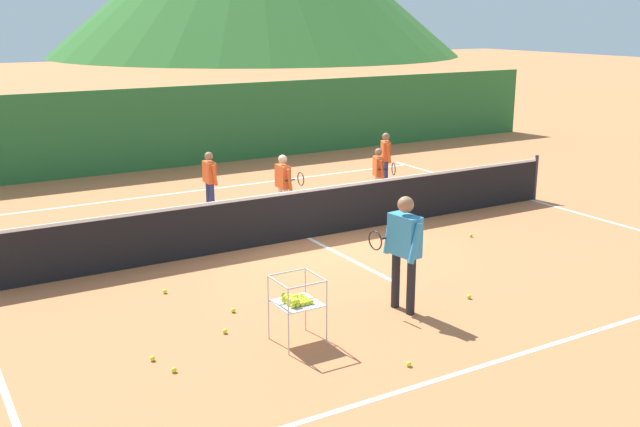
{
  "coord_description": "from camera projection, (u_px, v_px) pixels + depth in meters",
  "views": [
    {
      "loc": [
        -6.75,
        -11.88,
        4.18
      ],
      "look_at": [
        -0.58,
        -1.43,
        0.9
      ],
      "focal_mm": 41.53,
      "sensor_mm": 36.0,
      "label": 1
    }
  ],
  "objects": [
    {
      "name": "tennis_ball_0",
      "position": [
        233.0,
        310.0,
        10.71
      ],
      "size": [
        0.07,
        0.07,
        0.07
      ],
      "primitive_type": "sphere",
      "color": "yellow",
      "rests_on": "ground"
    },
    {
      "name": "windscreen_fence",
      "position": [
        168.0,
        128.0,
        20.54
      ],
      "size": [
        26.31,
        0.08,
        2.26
      ],
      "primitive_type": "cube",
      "color": "#286B33",
      "rests_on": "ground"
    },
    {
      "name": "student_0",
      "position": [
        210.0,
        176.0,
        15.97
      ],
      "size": [
        0.25,
        0.52,
        1.33
      ],
      "color": "navy",
      "rests_on": "ground"
    },
    {
      "name": "tennis_ball_3",
      "position": [
        471.0,
        235.0,
        14.34
      ],
      "size": [
        0.07,
        0.07,
        0.07
      ],
      "primitive_type": "sphere",
      "color": "yellow",
      "rests_on": "ground"
    },
    {
      "name": "ball_cart",
      "position": [
        296.0,
        301.0,
        9.59
      ],
      "size": [
        0.58,
        0.58,
        0.9
      ],
      "color": "#B7B7BC",
      "rests_on": "ground"
    },
    {
      "name": "instructor",
      "position": [
        404.0,
        243.0,
        10.53
      ],
      "size": [
        0.5,
        0.76,
        1.71
      ],
      "color": "black",
      "rests_on": "ground"
    },
    {
      "name": "tennis_ball_5",
      "position": [
        469.0,
        297.0,
        11.23
      ],
      "size": [
        0.07,
        0.07,
        0.07
      ],
      "primitive_type": "sphere",
      "color": "yellow",
      "rests_on": "ground"
    },
    {
      "name": "ground_plane",
      "position": [
        308.0,
        238.0,
        14.28
      ],
      "size": [
        120.0,
        120.0,
        0.0
      ],
      "primitive_type": "plane",
      "color": "#C67042"
    },
    {
      "name": "line_service_center",
      "position": [
        308.0,
        238.0,
        14.28
      ],
      "size": [
        0.08,
        5.78,
        0.01
      ],
      "primitive_type": "cube",
      "color": "white",
      "rests_on": "ground"
    },
    {
      "name": "line_baseline_far",
      "position": [
        211.0,
        189.0,
        18.31
      ],
      "size": [
        11.96,
        0.08,
        0.01
      ],
      "primitive_type": "cube",
      "color": "white",
      "rests_on": "ground"
    },
    {
      "name": "line_sideline_east",
      "position": [
        531.0,
        200.0,
        17.22
      ],
      "size": [
        0.08,
        10.61,
        0.01
      ],
      "primitive_type": "cube",
      "color": "white",
      "rests_on": "ground"
    },
    {
      "name": "student_2",
      "position": [
        379.0,
        170.0,
        16.75
      ],
      "size": [
        0.41,
        0.69,
        1.27
      ],
      "color": "silver",
      "rests_on": "ground"
    },
    {
      "name": "tennis_ball_8",
      "position": [
        409.0,
        364.0,
        9.06
      ],
      "size": [
        0.07,
        0.07,
        0.07
      ],
      "primitive_type": "sphere",
      "color": "yellow",
      "rests_on": "ground"
    },
    {
      "name": "tennis_ball_7",
      "position": [
        225.0,
        331.0,
        10.0
      ],
      "size": [
        0.07,
        0.07,
        0.07
      ],
      "primitive_type": "sphere",
      "color": "yellow",
      "rests_on": "ground"
    },
    {
      "name": "tennis_ball_2",
      "position": [
        405.0,
        233.0,
        14.52
      ],
      "size": [
        0.07,
        0.07,
        0.07
      ],
      "primitive_type": "sphere",
      "color": "yellow",
      "rests_on": "ground"
    },
    {
      "name": "tennis_net",
      "position": [
        308.0,
        213.0,
        14.15
      ],
      "size": [
        12.23,
        0.08,
        1.05
      ],
      "color": "#333338",
      "rests_on": "ground"
    },
    {
      "name": "line_baseline_near",
      "position": [
        530.0,
        351.0,
        9.48
      ],
      "size": [
        11.96,
        0.08,
        0.01
      ],
      "primitive_type": "cube",
      "color": "white",
      "rests_on": "ground"
    },
    {
      "name": "student_1",
      "position": [
        284.0,
        181.0,
        15.41
      ],
      "size": [
        0.41,
        0.66,
        1.37
      ],
      "color": "silver",
      "rests_on": "ground"
    },
    {
      "name": "tennis_ball_9",
      "position": [
        165.0,
        291.0,
        11.44
      ],
      "size": [
        0.07,
        0.07,
        0.07
      ],
      "primitive_type": "sphere",
      "color": "yellow",
      "rests_on": "ground"
    },
    {
      "name": "tennis_ball_1",
      "position": [
        153.0,
        358.0,
        9.21
      ],
      "size": [
        0.07,
        0.07,
        0.07
      ],
      "primitive_type": "sphere",
      "color": "yellow",
      "rests_on": "ground"
    },
    {
      "name": "student_3",
      "position": [
        386.0,
        155.0,
        18.33
      ],
      "size": [
        0.41,
        0.54,
        1.36
      ],
      "color": "navy",
      "rests_on": "ground"
    },
    {
      "name": "tennis_ball_4",
      "position": [
        174.0,
        370.0,
        8.92
      ],
      "size": [
        0.07,
        0.07,
        0.07
      ],
      "primitive_type": "sphere",
      "color": "yellow",
      "rests_on": "ground"
    }
  ]
}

